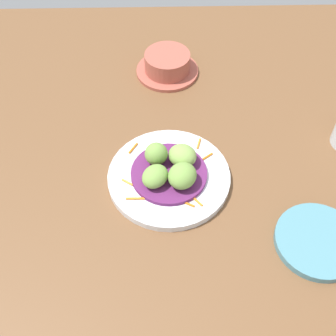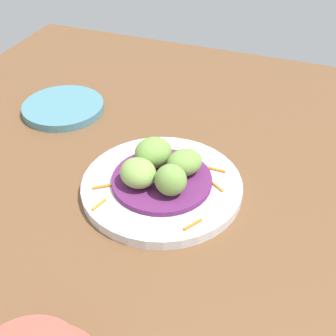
% 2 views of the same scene
% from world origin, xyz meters
% --- Properties ---
extents(table_surface, '(1.10, 1.10, 0.02)m').
position_xyz_m(table_surface, '(0.00, 0.00, 0.01)').
color(table_surface, brown).
rests_on(table_surface, ground).
extents(main_plate, '(0.23, 0.23, 0.01)m').
position_xyz_m(main_plate, '(0.04, -0.04, 0.03)').
color(main_plate, silver).
rests_on(main_plate, table_surface).
extents(cabbage_bed, '(0.14, 0.14, 0.01)m').
position_xyz_m(cabbage_bed, '(0.04, -0.04, 0.04)').
color(cabbage_bed, '#60235B').
rests_on(cabbage_bed, main_plate).
extents(carrot_garnish, '(0.17, 0.16, 0.00)m').
position_xyz_m(carrot_garnish, '(0.03, -0.04, 0.04)').
color(carrot_garnish, orange).
rests_on(carrot_garnish, main_plate).
extents(guac_scoop_left, '(0.07, 0.07, 0.04)m').
position_xyz_m(guac_scoop_left, '(0.01, -0.06, 0.06)').
color(guac_scoop_left, '#759E47').
rests_on(guac_scoop_left, cabbage_bed).
extents(guac_scoop_center, '(0.07, 0.07, 0.04)m').
position_xyz_m(guac_scoop_center, '(0.06, -0.07, 0.06)').
color(guac_scoop_center, '#759E47').
rests_on(guac_scoop_center, cabbage_bed).
extents(guac_scoop_right, '(0.07, 0.07, 0.04)m').
position_xyz_m(guac_scoop_right, '(0.06, -0.02, 0.06)').
color(guac_scoop_right, '#84A851').
rests_on(guac_scoop_right, cabbage_bed).
extents(guac_scoop_back, '(0.05, 0.05, 0.05)m').
position_xyz_m(guac_scoop_back, '(0.01, -0.01, 0.07)').
color(guac_scoop_back, '#759E47').
rests_on(guac_scoop_back, cabbage_bed).
extents(side_plate_small, '(0.15, 0.15, 0.01)m').
position_xyz_m(side_plate_small, '(0.29, -0.18, 0.03)').
color(side_plate_small, teal).
rests_on(side_plate_small, table_surface).
extents(terracotta_bowl, '(0.14, 0.14, 0.05)m').
position_xyz_m(terracotta_bowl, '(0.04, 0.27, 0.04)').
color(terracotta_bowl, '#A85142').
rests_on(terracotta_bowl, table_surface).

